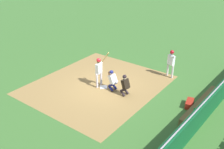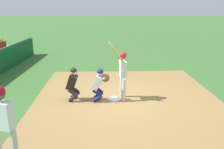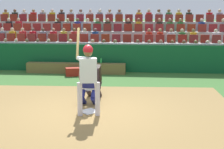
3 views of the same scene
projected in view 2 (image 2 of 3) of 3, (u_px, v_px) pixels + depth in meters
ground_plane at (114, 99)px, 9.12m from camera, size 160.00×160.00×0.00m
infield_dirt_patch at (127, 99)px, 9.11m from camera, size 8.43×7.44×0.01m
home_plate_marker at (114, 99)px, 9.11m from camera, size 0.62×0.62×0.02m
batter_at_plate at (123, 70)px, 8.82m from camera, size 0.66×0.67×2.26m
catcher_crouching at (99, 83)px, 8.79m from camera, size 0.48×0.71×1.28m
home_plate_umpire at (73, 83)px, 8.83m from camera, size 0.49×0.49×1.31m
on_deck_batter at (3, 117)px, 5.09m from camera, size 0.37×0.60×1.87m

